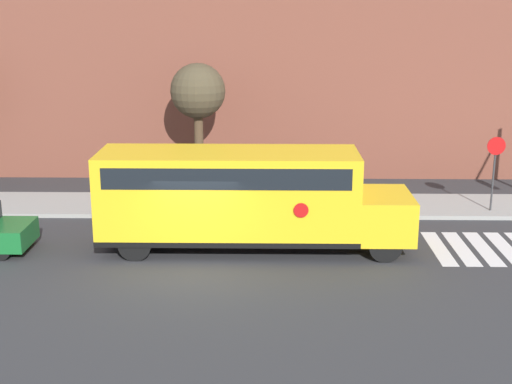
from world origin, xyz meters
The scene contains 7 objects.
ground_plane centered at (0.00, 0.00, 0.00)m, with size 60.00×60.00×0.00m, color #333335.
sidewalk_strip centered at (0.00, 6.50, 0.07)m, with size 44.00×3.00×0.15m.
building_backdrop centered at (0.00, 13.00, 6.74)m, with size 32.00×4.00×13.49m.
crosswalk_stripes centered at (9.62, 2.00, 0.00)m, with size 4.70×3.20×0.01m.
school_bus centered at (1.28, 1.89, 1.78)m, with size 9.62×2.57×3.11m.
stop_sign centered at (10.25, 5.73, 1.87)m, with size 0.66×0.10×2.88m.
tree_near_sidewalk centered at (-0.65, 8.67, 4.02)m, with size 2.18×2.18×5.21m.
Camera 1 is at (2.11, -19.32, 7.59)m, focal length 50.00 mm.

